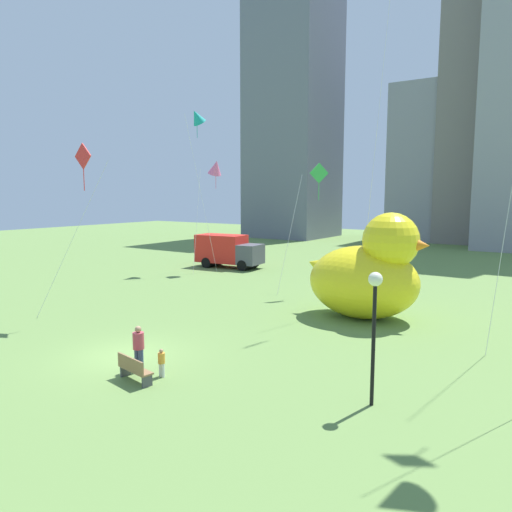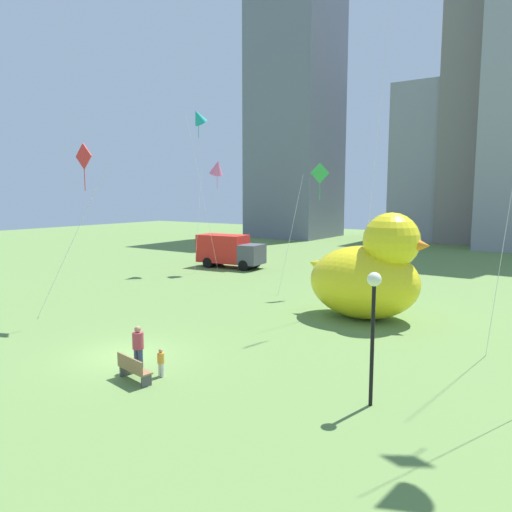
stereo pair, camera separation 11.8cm
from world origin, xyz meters
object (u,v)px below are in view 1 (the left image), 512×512
lamppost (375,307)px  kite_red (82,163)px  person_adult (139,346)px  box_truck (228,251)px  kite_green (317,178)px  park_bench (134,369)px  person_child (162,361)px  kite_pink (216,168)px  giant_inflatable_duck (368,274)px  kite_teal (197,117)px

lamppost → kite_red: 16.73m
person_adult → kite_red: 11.15m
box_truck → kite_green: 13.95m
person_adult → box_truck: bearing=120.1°
kite_green → park_bench: bearing=-83.8°
person_adult → person_child: (1.12, 0.03, -0.36)m
kite_pink → kite_red: bearing=-75.3°
giant_inflatable_duck → kite_green: (-5.21, 4.34, 5.08)m
kite_pink → kite_red: (4.10, -15.59, -0.57)m
person_child → kite_green: kite_green is taller
giant_inflatable_duck → lamppost: 10.70m
kite_green → kite_teal: 14.00m
park_bench → person_child: (0.46, 0.87, 0.09)m
giant_inflatable_duck → person_adult: bearing=-108.8°
box_truck → kite_teal: 11.52m
person_adult → kite_pink: kite_pink is taller
lamppost → kite_green: bearing=123.1°
kite_red → park_bench: bearing=-28.1°
person_child → kite_red: (-8.95, 3.67, 7.38)m
park_bench → kite_red: size_ratio=0.18×
park_bench → giant_inflatable_duck: size_ratio=0.24×
person_adult → kite_red: kite_red is taller
person_child → box_truck: size_ratio=0.17×
box_truck → kite_teal: (-1.26, -2.37, 11.20)m
kite_red → kite_teal: size_ratio=0.66×
kite_pink → person_adult: bearing=-58.3°
person_adult → giant_inflatable_duck: giant_inflatable_duck is taller
park_bench → box_truck: (-13.21, 22.47, 0.97)m
kite_pink → kite_green: bearing=-16.0°
park_bench → kite_red: 12.19m
lamppost → kite_pink: bearing=139.2°
park_bench → kite_teal: size_ratio=0.12×
kite_red → kite_teal: (-5.98, 15.56, 4.70)m
park_bench → box_truck: box_truck is taller
giant_inflatable_duck → box_truck: (-16.59, 9.77, -0.90)m
giant_inflatable_duck → kite_red: size_ratio=0.75×
kite_red → lamppost: bearing=-6.1°
person_adult → box_truck: (-12.55, 21.63, 0.52)m
kite_teal → kite_red: bearing=-69.0°
kite_pink → kite_teal: kite_teal is taller
person_adult → box_truck: size_ratio=0.28×
person_child → kite_pink: (-13.05, 19.26, 7.95)m
giant_inflatable_duck → box_truck: size_ratio=1.10×
kite_pink → kite_teal: (-1.88, -0.03, 4.13)m
person_adult → person_child: 1.18m
person_adult → kite_red: bearing=154.7°
giant_inflatable_duck → kite_red: (-11.86, -8.17, 5.60)m
kite_red → kite_pink: bearing=104.7°
lamppost → kite_green: size_ratio=0.49×
kite_green → kite_teal: kite_teal is taller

